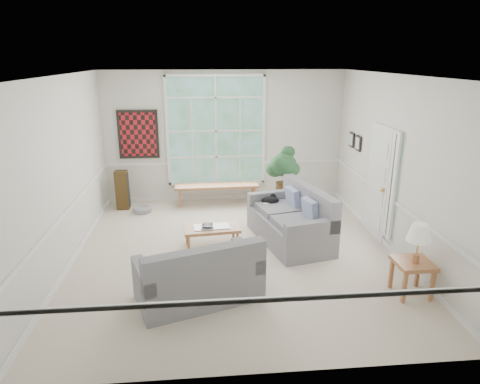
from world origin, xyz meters
name	(u,v)px	position (x,y,z in m)	size (l,w,h in m)	color
floor	(235,253)	(0.00, 0.00, -0.01)	(5.50, 6.00, 0.01)	beige
ceiling	(235,75)	(0.00, 0.00, 3.00)	(5.50, 6.00, 0.02)	white
wall_back	(225,137)	(0.00, 3.00, 1.50)	(5.50, 0.02, 3.00)	silver
wall_front	(260,247)	(0.00, -3.00, 1.50)	(5.50, 0.02, 3.00)	silver
wall_left	(62,174)	(-2.75, 0.00, 1.50)	(0.02, 6.00, 3.00)	silver
wall_right	(396,166)	(2.75, 0.00, 1.50)	(0.02, 6.00, 3.00)	silver
window_back	(216,131)	(-0.20, 2.96, 1.65)	(2.30, 0.08, 2.40)	white
entry_door	(377,182)	(2.71, 0.60, 1.05)	(0.08, 0.90, 2.10)	white
door_sidelight	(393,186)	(2.71, -0.03, 1.15)	(0.08, 0.26, 1.90)	white
wall_art	(138,134)	(-1.95, 2.95, 1.60)	(0.90, 0.06, 1.10)	#5D1115
wall_frame_near	(358,143)	(2.71, 1.75, 1.55)	(0.04, 0.26, 0.32)	black
wall_frame_far	(351,140)	(2.71, 2.15, 1.55)	(0.04, 0.26, 0.32)	black
loveseat_right	(290,215)	(1.03, 0.41, 0.51)	(0.98, 1.89, 1.02)	gray
loveseat_front	(198,269)	(-0.63, -1.41, 0.45)	(1.68, 0.87, 0.91)	gray
coffee_table	(212,236)	(-0.40, 0.33, 0.18)	(0.99, 0.54, 0.37)	#A7673D
pewter_bowl	(207,225)	(-0.47, 0.32, 0.40)	(0.27, 0.27, 0.07)	gray
window_bench	(217,194)	(-0.21, 2.65, 0.22)	(1.92, 0.37, 0.45)	#A7673D
end_table	(280,205)	(1.11, 1.75, 0.24)	(0.47, 0.47, 0.47)	#A7673D
houseplant	(283,170)	(1.16, 1.78, 0.99)	(0.61, 0.61, 1.04)	#244E2B
side_table	(411,278)	(2.40, -1.58, 0.26)	(0.51, 0.51, 0.52)	#A7673D
table_lamp	(418,244)	(2.40, -1.62, 0.81)	(0.33, 0.33, 0.58)	white
pet_bed	(142,209)	(-1.87, 2.23, 0.06)	(0.41, 0.41, 0.12)	gray
floor_speaker	(122,190)	(-2.32, 2.50, 0.44)	(0.27, 0.22, 0.88)	#3C2A12
cat	(270,200)	(0.77, 1.03, 0.60)	(0.36, 0.25, 0.17)	black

